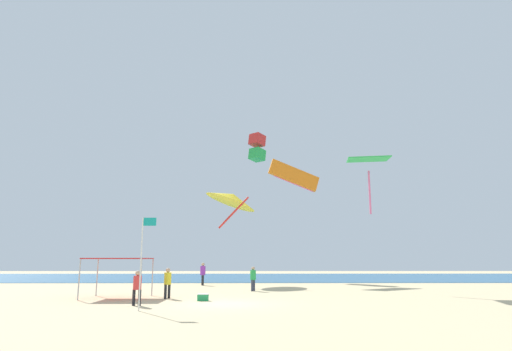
{
  "coord_description": "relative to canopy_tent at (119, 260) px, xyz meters",
  "views": [
    {
      "loc": [
        1.36,
        -21.77,
        2.16
      ],
      "look_at": [
        1.65,
        9.24,
        8.06
      ],
      "focal_mm": 30.63,
      "sensor_mm": 36.0,
      "label": 1
    }
  ],
  "objects": [
    {
      "name": "person_central",
      "position": [
        2.9,
        -0.54,
        -1.12
      ],
      "size": [
        0.39,
        0.4,
        1.64
      ],
      "rotation": [
        0.0,
        0.0,
        1.03
      ],
      "color": "black",
      "rests_on": "ground"
    },
    {
      "name": "canopy_tent",
      "position": [
        0.0,
        0.0,
        0.0
      ],
      "size": [
        3.34,
        2.82,
        2.18
      ],
      "color": "#B2B2B7",
      "rests_on": "ground"
    },
    {
      "name": "ocean_strip",
      "position": [
        6.16,
        26.44,
        -2.06
      ],
      "size": [
        110.0,
        23.66,
        0.03
      ],
      "primitive_type": "cube",
      "color": "#28608C",
      "rests_on": "ground"
    },
    {
      "name": "kite_parafoil_orange",
      "position": [
        11.5,
        15.45,
        7.78
      ],
      "size": [
        5.0,
        1.54,
        3.09
      ],
      "rotation": [
        0.0,
        0.0,
        0.19
      ],
      "color": "orange"
    },
    {
      "name": "person_rightmost",
      "position": [
        7.61,
        5.0,
        -1.13
      ],
      "size": [
        0.38,
        0.4,
        1.61
      ],
      "rotation": [
        0.0,
        0.0,
        4.24
      ],
      "color": "#33384C",
      "rests_on": "ground"
    },
    {
      "name": "cooler_box",
      "position": [
        4.99,
        -1.79,
        -1.9
      ],
      "size": [
        0.57,
        0.37,
        0.35
      ],
      "color": "#1E8C4C",
      "rests_on": "ground"
    },
    {
      "name": "banner_flag",
      "position": [
        2.86,
        -6.2,
        0.25
      ],
      "size": [
        0.61,
        0.06,
        3.89
      ],
      "color": "silver",
      "rests_on": "ground"
    },
    {
      "name": "person_leftmost",
      "position": [
        3.51,
        11.37,
        -1.02
      ],
      "size": [
        0.43,
        0.47,
        1.81
      ],
      "rotation": [
        0.0,
        0.0,
        1.81
      ],
      "color": "black",
      "rests_on": "ground"
    },
    {
      "name": "kite_diamond_green",
      "position": [
        15.8,
        5.08,
        6.81
      ],
      "size": [
        3.34,
        3.33,
        4.09
      ],
      "rotation": [
        0.0,
        0.0,
        2.97
      ],
      "color": "green"
    },
    {
      "name": "kite_box_red",
      "position": [
        8.12,
        24.44,
        12.87
      ],
      "size": [
        2.15,
        2.16,
        3.23
      ],
      "rotation": [
        0.0,
        0.0,
        2.41
      ],
      "color": "red"
    },
    {
      "name": "kite_delta_yellow",
      "position": [
        5.72,
        13.36,
        5.34
      ],
      "size": [
        5.17,
        5.17,
        4.02
      ],
      "rotation": [
        0.0,
        0.0,
        1.71
      ],
      "color": "yellow"
    },
    {
      "name": "ground",
      "position": [
        6.16,
        -3.39,
        -2.13
      ],
      "size": [
        110.0,
        110.0,
        0.1
      ],
      "primitive_type": "cube",
      "color": "#D1BA8C"
    },
    {
      "name": "person_far_shore",
      "position": [
        2.17,
        -4.16,
        -1.14
      ],
      "size": [
        0.42,
        0.38,
        1.6
      ],
      "rotation": [
        0.0,
        0.0,
        2.97
      ],
      "color": "black",
      "rests_on": "ground"
    }
  ]
}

